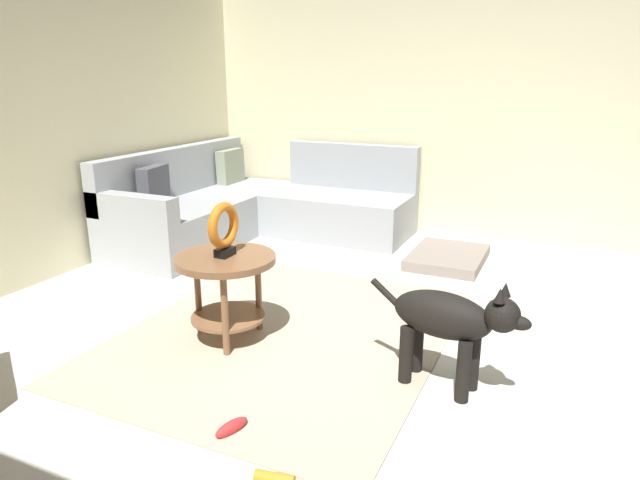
{
  "coord_description": "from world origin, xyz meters",
  "views": [
    {
      "loc": [
        -2.7,
        -0.84,
        1.58
      ],
      "look_at": [
        0.45,
        0.6,
        0.55
      ],
      "focal_mm": 31.6,
      "sensor_mm": 36.0,
      "label": 1
    }
  ],
  "objects_px": {
    "sectional_couch": "(254,208)",
    "dog_toy_bone": "(232,427)",
    "dog_toy_ball": "(496,298)",
    "dog": "(450,321)",
    "torus_sculpture": "(224,228)",
    "dog_bed_mat": "(448,257)",
    "dog_toy_rope": "(274,478)",
    "side_table": "(226,276)"
  },
  "relations": [
    {
      "from": "dog_toy_bone",
      "to": "dog_toy_ball",
      "type": "bearing_deg",
      "value": -23.27
    },
    {
      "from": "dog_toy_rope",
      "to": "sectional_couch",
      "type": "bearing_deg",
      "value": 32.11
    },
    {
      "from": "sectional_couch",
      "to": "dog_toy_bone",
      "type": "bearing_deg",
      "value": -150.99
    },
    {
      "from": "dog_bed_mat",
      "to": "dog_toy_ball",
      "type": "relative_size",
      "value": 8.77
    },
    {
      "from": "dog",
      "to": "side_table",
      "type": "bearing_deg",
      "value": -81.16
    },
    {
      "from": "side_table",
      "to": "dog",
      "type": "xyz_separation_m",
      "value": [
        -0.01,
        -1.34,
        -0.04
      ]
    },
    {
      "from": "side_table",
      "to": "dog_toy_rope",
      "type": "bearing_deg",
      "value": -138.91
    },
    {
      "from": "sectional_couch",
      "to": "dog_toy_bone",
      "type": "xyz_separation_m",
      "value": [
        -2.84,
        -1.58,
        -0.26
      ]
    },
    {
      "from": "sectional_couch",
      "to": "torus_sculpture",
      "type": "relative_size",
      "value": 6.9
    },
    {
      "from": "dog_bed_mat",
      "to": "dog_toy_rope",
      "type": "xyz_separation_m",
      "value": [
        -3.04,
        0.03,
        -0.02
      ]
    },
    {
      "from": "dog_toy_bone",
      "to": "torus_sculpture",
      "type": "bearing_deg",
      "value": 34.09
    },
    {
      "from": "sectional_couch",
      "to": "dog_bed_mat",
      "type": "relative_size",
      "value": 2.81
    },
    {
      "from": "dog",
      "to": "dog_toy_ball",
      "type": "bearing_deg",
      "value": -174.51
    },
    {
      "from": "torus_sculpture",
      "to": "dog_toy_ball",
      "type": "distance_m",
      "value": 2.01
    },
    {
      "from": "dog_bed_mat",
      "to": "dog",
      "type": "relative_size",
      "value": 0.95
    },
    {
      "from": "dog_toy_rope",
      "to": "dog_toy_bone",
      "type": "relative_size",
      "value": 0.91
    },
    {
      "from": "dog_toy_ball",
      "to": "dog",
      "type": "bearing_deg",
      "value": 176.36
    },
    {
      "from": "dog_bed_mat",
      "to": "dog_toy_bone",
      "type": "bearing_deg",
      "value": 172.63
    },
    {
      "from": "dog_bed_mat",
      "to": "dog_toy_bone",
      "type": "relative_size",
      "value": 4.44
    },
    {
      "from": "torus_sculpture",
      "to": "dog_bed_mat",
      "type": "relative_size",
      "value": 0.41
    },
    {
      "from": "side_table",
      "to": "dog",
      "type": "bearing_deg",
      "value": -90.28
    },
    {
      "from": "dog_toy_rope",
      "to": "torus_sculpture",
      "type": "bearing_deg",
      "value": 41.09
    },
    {
      "from": "dog",
      "to": "dog_toy_bone",
      "type": "distance_m",
      "value": 1.18
    },
    {
      "from": "torus_sculpture",
      "to": "dog_toy_ball",
      "type": "xyz_separation_m",
      "value": [
        1.25,
        -1.42,
        -0.67
      ]
    },
    {
      "from": "dog",
      "to": "dog_toy_rope",
      "type": "xyz_separation_m",
      "value": [
        -1.0,
        0.46,
        -0.35
      ]
    },
    {
      "from": "side_table",
      "to": "torus_sculpture",
      "type": "relative_size",
      "value": 1.84
    },
    {
      "from": "dog_bed_mat",
      "to": "dog",
      "type": "xyz_separation_m",
      "value": [
        -2.04,
        -0.43,
        0.33
      ]
    },
    {
      "from": "dog_bed_mat",
      "to": "dog",
      "type": "bearing_deg",
      "value": -168.0
    },
    {
      "from": "dog_toy_rope",
      "to": "dog_toy_bone",
      "type": "bearing_deg",
      "value": 58.21
    },
    {
      "from": "dog_toy_rope",
      "to": "dog_toy_bone",
      "type": "distance_m",
      "value": 0.4
    },
    {
      "from": "sectional_couch",
      "to": "dog",
      "type": "distance_m",
      "value": 3.14
    },
    {
      "from": "side_table",
      "to": "dog_bed_mat",
      "type": "height_order",
      "value": "side_table"
    },
    {
      "from": "dog_bed_mat",
      "to": "dog_toy_rope",
      "type": "height_order",
      "value": "dog_bed_mat"
    },
    {
      "from": "side_table",
      "to": "torus_sculpture",
      "type": "bearing_deg",
      "value": -86.42
    },
    {
      "from": "side_table",
      "to": "dog_toy_bone",
      "type": "distance_m",
      "value": 1.04
    },
    {
      "from": "sectional_couch",
      "to": "side_table",
      "type": "height_order",
      "value": "sectional_couch"
    },
    {
      "from": "dog",
      "to": "dog_toy_bone",
      "type": "relative_size",
      "value": 4.69
    },
    {
      "from": "torus_sculpture",
      "to": "dog_toy_ball",
      "type": "height_order",
      "value": "torus_sculpture"
    },
    {
      "from": "torus_sculpture",
      "to": "dog_toy_bone",
      "type": "height_order",
      "value": "torus_sculpture"
    },
    {
      "from": "sectional_couch",
      "to": "dog_toy_ball",
      "type": "distance_m",
      "value": 2.59
    },
    {
      "from": "dog_bed_mat",
      "to": "dog_toy_rope",
      "type": "relative_size",
      "value": 4.89
    },
    {
      "from": "side_table",
      "to": "dog_bed_mat",
      "type": "xyz_separation_m",
      "value": [
        2.04,
        -0.91,
        -0.37
      ]
    }
  ]
}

